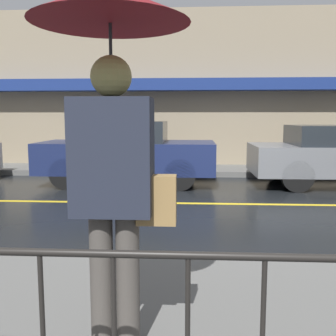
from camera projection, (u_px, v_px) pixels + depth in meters
name	position (u px, v px, depth m)	size (l,w,h in m)	color
ground_plane	(235.00, 204.00, 7.40)	(80.00, 80.00, 0.00)	black
sidewalk_near	(304.00, 334.00, 2.83)	(28.00, 2.59, 0.15)	#60605E
sidewalk_far	(220.00, 170.00, 11.51)	(28.00, 1.71, 0.15)	#60605E
lane_marking	(235.00, 204.00, 7.40)	(25.20, 0.12, 0.01)	gold
building_storefront	(219.00, 90.00, 12.17)	(28.00, 0.85, 4.92)	gray
pedestrian	(113.00, 90.00, 2.31)	(0.93, 0.93, 2.22)	#4C4742
car_navy	(126.00, 152.00, 9.55)	(4.19, 1.80, 1.53)	#19234C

